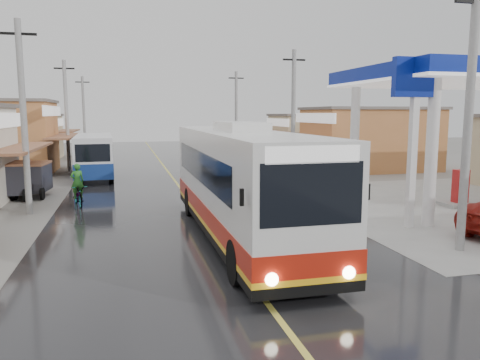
{
  "coord_description": "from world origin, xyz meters",
  "views": [
    {
      "loc": [
        -2.96,
        -12.0,
        4.22
      ],
      "look_at": [
        1.08,
        4.45,
        1.81
      ],
      "focal_mm": 35.0,
      "sensor_mm": 36.0,
      "label": 1
    }
  ],
  "objects_px": {
    "cyclist": "(78,192)",
    "tricycle_far": "(13,178)",
    "tricycle_near": "(33,177)",
    "coach_bus": "(240,183)",
    "second_bus": "(94,155)"
  },
  "relations": [
    {
      "from": "tricycle_far",
      "to": "second_bus",
      "type": "bearing_deg",
      "value": 62.71
    },
    {
      "from": "tricycle_near",
      "to": "tricycle_far",
      "type": "height_order",
      "value": "tricycle_far"
    },
    {
      "from": "coach_bus",
      "to": "second_bus",
      "type": "height_order",
      "value": "coach_bus"
    },
    {
      "from": "coach_bus",
      "to": "cyclist",
      "type": "relative_size",
      "value": 6.36
    },
    {
      "from": "second_bus",
      "to": "cyclist",
      "type": "height_order",
      "value": "second_bus"
    },
    {
      "from": "second_bus",
      "to": "tricycle_near",
      "type": "bearing_deg",
      "value": -113.11
    },
    {
      "from": "cyclist",
      "to": "tricycle_near",
      "type": "xyz_separation_m",
      "value": [
        -2.43,
        3.03,
        0.36
      ]
    },
    {
      "from": "coach_bus",
      "to": "cyclist",
      "type": "bearing_deg",
      "value": 129.63
    },
    {
      "from": "cyclist",
      "to": "tricycle_near",
      "type": "height_order",
      "value": "cyclist"
    },
    {
      "from": "second_bus",
      "to": "tricycle_far",
      "type": "height_order",
      "value": "second_bus"
    },
    {
      "from": "second_bus",
      "to": "tricycle_far",
      "type": "bearing_deg",
      "value": -117.85
    },
    {
      "from": "coach_bus",
      "to": "tricycle_near",
      "type": "relative_size",
      "value": 5.19
    },
    {
      "from": "cyclist",
      "to": "tricycle_near",
      "type": "distance_m",
      "value": 3.9
    },
    {
      "from": "tricycle_near",
      "to": "tricycle_far",
      "type": "relative_size",
      "value": 1.01
    },
    {
      "from": "cyclist",
      "to": "tricycle_far",
      "type": "height_order",
      "value": "cyclist"
    }
  ]
}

